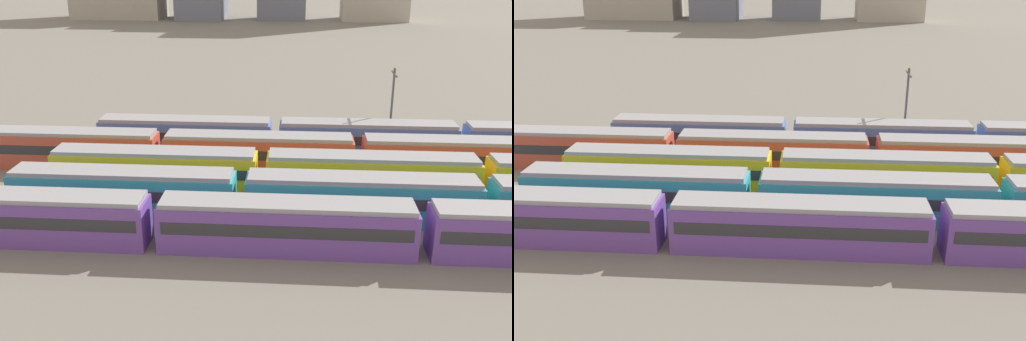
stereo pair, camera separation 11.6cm
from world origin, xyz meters
TOP-DOWN VIEW (x-y plane):
  - ground_plane at (0.00, 10.40)m, footprint 600.00×600.00m
  - train_track_0 at (22.40, 0.00)m, footprint 74.70×3.06m
  - train_track_3 at (19.35, 15.60)m, footprint 74.70×3.06m
  - train_track_4 at (20.74, 20.80)m, footprint 55.80×3.06m
  - catenary_pole_1 at (23.52, 24.10)m, footprint 0.24×3.20m

SIDE VIEW (x-z plane):
  - ground_plane at x=0.00m, z-range 0.00..0.00m
  - train_track_4 at x=20.74m, z-range 0.03..3.78m
  - train_track_0 at x=22.40m, z-range 0.03..3.78m
  - train_track_3 at x=19.35m, z-range 0.03..3.78m
  - catenary_pole_1 at x=23.52m, z-range 0.53..9.18m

